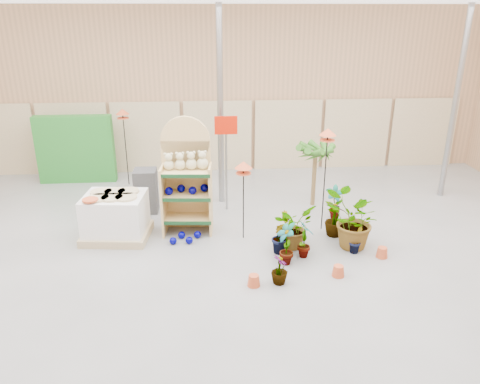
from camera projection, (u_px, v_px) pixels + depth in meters
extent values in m
cube|color=slate|center=(229.00, 280.00, 8.15)|extent=(15.00, 12.00, 0.10)
cube|color=#A17853|center=(217.00, 91.00, 12.94)|extent=(15.00, 0.10, 4.50)
cylinder|color=gray|center=(455.00, 106.00, 10.95)|extent=(0.14, 0.14, 4.50)
cylinder|color=gray|center=(220.00, 109.00, 10.57)|extent=(0.14, 0.14, 4.50)
cube|color=tan|center=(0.00, 140.00, 12.86)|extent=(1.90, 0.06, 2.00)
cube|color=tan|center=(74.00, 139.00, 13.00)|extent=(1.90, 0.06, 2.00)
cube|color=tan|center=(147.00, 138.00, 13.14)|extent=(1.90, 0.06, 2.00)
cube|color=tan|center=(218.00, 136.00, 13.27)|extent=(1.90, 0.06, 2.00)
cube|color=tan|center=(288.00, 135.00, 13.41)|extent=(1.90, 0.06, 2.00)
cube|color=tan|center=(356.00, 134.00, 13.55)|extent=(1.90, 0.06, 2.00)
cube|color=tan|center=(423.00, 132.00, 13.68)|extent=(1.90, 0.06, 2.00)
cube|color=tan|center=(187.00, 185.00, 9.71)|extent=(1.01, 0.16, 1.89)
cylinder|color=tan|center=(185.00, 141.00, 9.37)|extent=(1.01, 0.16, 1.00)
cube|color=tan|center=(188.00, 217.00, 9.67)|extent=(1.00, 0.63, 0.04)
cube|color=#0F3819|center=(188.00, 223.00, 9.41)|extent=(0.96, 0.10, 0.07)
cube|color=tan|center=(187.00, 195.00, 9.49)|extent=(1.00, 0.63, 0.04)
cube|color=#0F3819|center=(187.00, 200.00, 9.23)|extent=(0.96, 0.10, 0.07)
cube|color=tan|center=(186.00, 172.00, 9.30)|extent=(1.00, 0.63, 0.04)
cube|color=#0F3819|center=(185.00, 176.00, 9.05)|extent=(0.96, 0.10, 0.07)
cube|color=tan|center=(164.00, 201.00, 9.49)|extent=(0.09, 0.56, 1.45)
cube|color=tan|center=(211.00, 199.00, 9.56)|extent=(0.09, 0.56, 1.45)
sphere|color=beige|center=(169.00, 165.00, 9.30)|extent=(0.20, 0.20, 0.20)
sphere|color=beige|center=(168.00, 157.00, 9.24)|extent=(0.16, 0.16, 0.16)
sphere|color=beige|center=(180.00, 165.00, 9.31)|extent=(0.21, 0.21, 0.21)
sphere|color=beige|center=(180.00, 156.00, 9.25)|extent=(0.16, 0.16, 0.16)
sphere|color=beige|center=(191.00, 164.00, 9.33)|extent=(0.22, 0.22, 0.22)
sphere|color=beige|center=(191.00, 156.00, 9.26)|extent=(0.16, 0.16, 0.16)
sphere|color=beige|center=(203.00, 164.00, 9.34)|extent=(0.23, 0.23, 0.23)
sphere|color=beige|center=(202.00, 155.00, 9.27)|extent=(0.16, 0.16, 0.16)
sphere|color=#000068|center=(169.00, 191.00, 9.40)|extent=(0.17, 0.17, 0.17)
sphere|color=#000068|center=(181.00, 188.00, 9.54)|extent=(0.17, 0.17, 0.17)
sphere|color=#000068|center=(193.00, 190.00, 9.44)|extent=(0.17, 0.17, 0.17)
sphere|color=#000068|center=(204.00, 188.00, 9.58)|extent=(0.17, 0.17, 0.17)
sphere|color=#000068|center=(173.00, 241.00, 9.24)|extent=(0.15, 0.15, 0.15)
sphere|color=#000068|center=(182.00, 235.00, 9.48)|extent=(0.15, 0.15, 0.15)
sphere|color=#000068|center=(189.00, 240.00, 9.27)|extent=(0.15, 0.15, 0.15)
sphere|color=#000068|center=(197.00, 235.00, 9.50)|extent=(0.15, 0.15, 0.15)
cube|color=tan|center=(117.00, 233.00, 9.54)|extent=(1.39, 1.20, 0.16)
cube|color=white|center=(115.00, 213.00, 9.38)|extent=(1.27, 1.08, 0.75)
cylinder|color=#CBB486|center=(98.00, 198.00, 9.06)|extent=(0.43, 0.43, 0.04)
cylinder|color=#CBB486|center=(112.00, 198.00, 9.08)|extent=(0.43, 0.43, 0.04)
cylinder|color=#CBB486|center=(126.00, 197.00, 9.10)|extent=(0.43, 0.43, 0.04)
cylinder|color=#CBB486|center=(101.00, 192.00, 9.36)|extent=(0.43, 0.43, 0.04)
cylinder|color=#CBB486|center=(115.00, 192.00, 9.38)|extent=(0.43, 0.43, 0.04)
cylinder|color=#CBB486|center=(128.00, 191.00, 9.40)|extent=(0.43, 0.43, 0.04)
cube|color=#2F3031|center=(147.00, 201.00, 10.73)|extent=(0.50, 0.50, 0.50)
cube|color=#2F3031|center=(145.00, 180.00, 10.55)|extent=(0.50, 0.50, 0.50)
cube|color=#2F3031|center=(134.00, 201.00, 10.71)|extent=(0.50, 0.50, 0.50)
cube|color=#227525|center=(76.00, 149.00, 12.38)|extent=(2.00, 0.30, 1.80)
cylinder|color=gray|center=(226.00, 164.00, 10.53)|extent=(0.05, 0.05, 2.20)
cube|color=#AD1403|center=(226.00, 125.00, 10.17)|extent=(0.50, 0.03, 0.40)
cylinder|color=black|center=(243.00, 206.00, 9.29)|extent=(0.02, 0.02, 1.39)
cylinder|color=#CD512A|center=(243.00, 173.00, 9.04)|extent=(0.30, 0.30, 0.02)
cone|color=#CD512A|center=(243.00, 165.00, 8.98)|extent=(0.34, 0.34, 0.14)
cylinder|color=black|center=(324.00, 186.00, 9.59)|extent=(0.02, 0.02, 1.94)
cylinder|color=#CD512A|center=(327.00, 140.00, 9.24)|extent=(0.30, 0.30, 0.02)
cone|color=#CD512A|center=(328.00, 132.00, 9.17)|extent=(0.34, 0.34, 0.14)
cylinder|color=black|center=(126.00, 152.00, 12.16)|extent=(0.02, 0.02, 1.79)
cylinder|color=#CD512A|center=(123.00, 118.00, 11.83)|extent=(0.30, 0.30, 0.02)
cone|color=#CD512A|center=(122.00, 111.00, 11.77)|extent=(0.34, 0.34, 0.14)
cylinder|color=brown|center=(314.00, 180.00, 10.95)|extent=(0.10, 0.10, 1.25)
imported|color=#2F671C|center=(286.00, 243.00, 8.43)|extent=(0.38, 0.48, 0.82)
imported|color=#2F671C|center=(281.00, 237.00, 8.81)|extent=(0.47, 0.45, 0.67)
imported|color=#2F671C|center=(293.00, 226.00, 9.05)|extent=(1.02, 1.02, 0.86)
imported|color=#2F671C|center=(335.00, 219.00, 9.52)|extent=(0.58, 0.58, 0.73)
imported|color=#2F671C|center=(334.00, 202.00, 10.30)|extent=(0.46, 0.36, 0.77)
imported|color=#2F671C|center=(288.00, 224.00, 9.46)|extent=(0.39, 0.35, 0.57)
imported|color=#2F671C|center=(280.00, 270.00, 7.86)|extent=(0.34, 0.34, 0.52)
imported|color=#2F671C|center=(305.00, 239.00, 8.65)|extent=(0.29, 0.42, 0.78)
imported|color=#2F671C|center=(356.00, 240.00, 8.88)|extent=(0.36, 0.37, 0.52)
imported|color=#2F671C|center=(353.00, 221.00, 8.93)|extent=(1.19, 1.08, 1.14)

